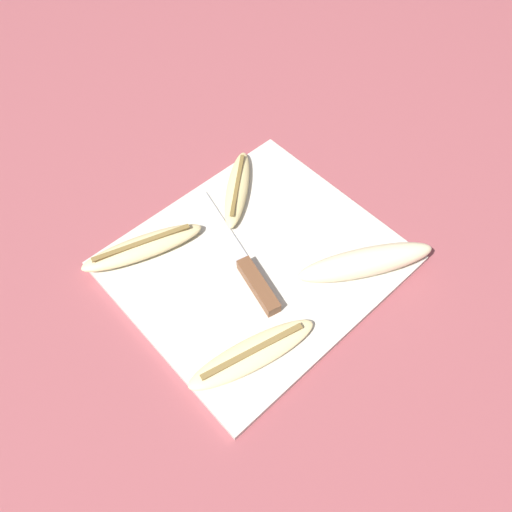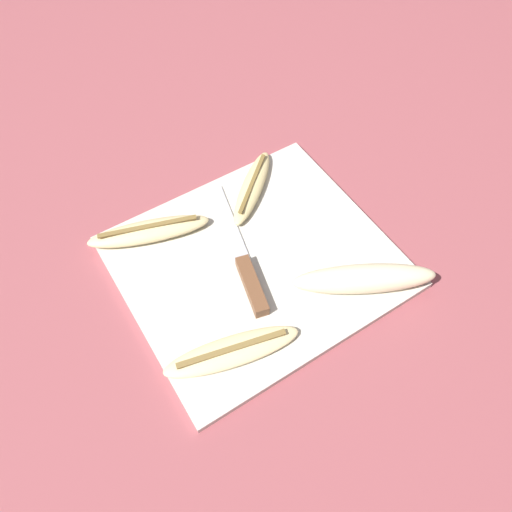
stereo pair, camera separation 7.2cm
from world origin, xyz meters
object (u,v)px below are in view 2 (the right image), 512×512
at_px(banana_mellow_near, 149,231).
at_px(banana_spotted_left, 252,187).
at_px(banana_pale_long, 364,279).
at_px(banana_ripe_center, 232,351).
at_px(knife, 246,270).

relative_size(banana_mellow_near, banana_spotted_left, 1.30).
xyz_separation_m(banana_pale_long, banana_spotted_left, (-0.04, 0.23, -0.01)).
bearing_deg(banana_ripe_center, banana_mellow_near, 91.73).
bearing_deg(banana_mellow_near, banana_pale_long, -48.32).
relative_size(banana_spotted_left, banana_ripe_center, 0.77).
distance_m(banana_spotted_left, banana_ripe_center, 0.28).
distance_m(banana_pale_long, banana_spotted_left, 0.24).
height_order(knife, banana_pale_long, banana_pale_long).
distance_m(banana_pale_long, banana_mellow_near, 0.32).
bearing_deg(banana_spotted_left, banana_pale_long, -81.27).
height_order(banana_mellow_near, banana_spotted_left, banana_mellow_near).
height_order(knife, banana_spotted_left, banana_spotted_left).
bearing_deg(banana_ripe_center, knife, 50.09).
xyz_separation_m(banana_mellow_near, banana_spotted_left, (0.18, -0.01, -0.00)).
distance_m(banana_mellow_near, banana_ripe_center, 0.23).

